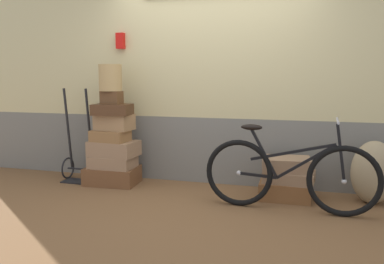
# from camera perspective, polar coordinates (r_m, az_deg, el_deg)

# --- Properties ---
(ground) EXTENTS (9.54, 5.20, 0.06)m
(ground) POSITION_cam_1_polar(r_m,az_deg,el_deg) (4.36, 0.42, -10.41)
(ground) COLOR brown
(station_building) EXTENTS (7.54, 0.74, 2.86)m
(station_building) POSITION_cam_1_polar(r_m,az_deg,el_deg) (4.95, 3.18, 9.05)
(station_building) COLOR slate
(station_building) RESTS_ON ground
(suitcase_0) EXTENTS (0.66, 0.48, 0.22)m
(suitcase_0) POSITION_cam_1_polar(r_m,az_deg,el_deg) (5.09, -11.54, -6.21)
(suitcase_0) COLOR brown
(suitcase_0) RESTS_ON ground
(suitcase_1) EXTENTS (0.55, 0.37, 0.15)m
(suitcase_1) POSITION_cam_1_polar(r_m,az_deg,el_deg) (5.03, -11.48, -4.27)
(suitcase_1) COLOR #937051
(suitcase_1) RESTS_ON suitcase_0
(suitcase_2) EXTENTS (0.61, 0.43, 0.19)m
(suitcase_2) POSITION_cam_1_polar(r_m,az_deg,el_deg) (5.01, -11.30, -2.35)
(suitcase_2) COLOR #937051
(suitcase_2) RESTS_ON suitcase_1
(suitcase_3) EXTENTS (0.48, 0.34, 0.14)m
(suitcase_3) POSITION_cam_1_polar(r_m,az_deg,el_deg) (4.96, -11.83, -0.56)
(suitcase_3) COLOR olive
(suitcase_3) RESTS_ON suitcase_2
(suitcase_4) EXTENTS (0.46, 0.34, 0.20)m
(suitcase_4) POSITION_cam_1_polar(r_m,az_deg,el_deg) (4.97, -11.25, 1.41)
(suitcase_4) COLOR #9E754C
(suitcase_4) RESTS_ON suitcase_3
(suitcase_5) EXTENTS (0.48, 0.35, 0.13)m
(suitcase_5) POSITION_cam_1_polar(r_m,az_deg,el_deg) (4.90, -11.55, 3.24)
(suitcase_5) COLOR #4C2D19
(suitcase_5) RESTS_ON suitcase_4
(suitcase_6) EXTENTS (0.25, 0.18, 0.16)m
(suitcase_6) POSITION_cam_1_polar(r_m,az_deg,el_deg) (4.90, -11.64, 4.95)
(suitcase_6) COLOR brown
(suitcase_6) RESTS_ON suitcase_5
(suitcase_7) EXTENTS (0.55, 0.41, 0.19)m
(suitcase_7) POSITION_cam_1_polar(r_m,az_deg,el_deg) (4.53, 13.40, -8.25)
(suitcase_7) COLOR brown
(suitcase_7) RESTS_ON ground
(suitcase_8) EXTENTS (0.57, 0.43, 0.12)m
(suitcase_8) POSITION_cam_1_polar(r_m,az_deg,el_deg) (4.49, 13.98, -6.33)
(suitcase_8) COLOR #937051
(suitcase_8) RESTS_ON suitcase_7
(suitcase_9) EXTENTS (0.56, 0.42, 0.15)m
(suitcase_9) POSITION_cam_1_polar(r_m,az_deg,el_deg) (4.47, 13.58, -4.58)
(suitcase_9) COLOR #937051
(suitcase_9) RESTS_ON suitcase_8
(wicker_basket) EXTENTS (0.28, 0.28, 0.32)m
(wicker_basket) POSITION_cam_1_polar(r_m,az_deg,el_deg) (4.92, -11.83, 7.77)
(wicker_basket) COLOR tan
(wicker_basket) RESTS_ON suitcase_6
(luggage_trolley) EXTENTS (0.40, 0.36, 1.20)m
(luggage_trolley) POSITION_cam_1_polar(r_m,az_deg,el_deg) (5.33, -16.14, -3.84)
(luggage_trolley) COLOR black
(luggage_trolley) RESTS_ON ground
(burlap_sack) EXTENTS (0.46, 0.39, 0.68)m
(burlap_sack) POSITION_cam_1_polar(r_m,az_deg,el_deg) (4.62, 24.95, -5.36)
(burlap_sack) COLOR #9E8966
(burlap_sack) RESTS_ON ground
(bicycle) EXTENTS (1.74, 0.46, 0.95)m
(bicycle) POSITION_cam_1_polar(r_m,az_deg,el_deg) (4.07, 13.96, -6.11)
(bicycle) COLOR black
(bicycle) RESTS_ON ground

